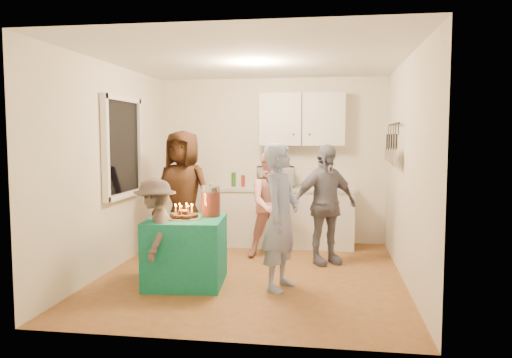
# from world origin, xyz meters

# --- Properties ---
(floor) EXTENTS (4.00, 4.00, 0.00)m
(floor) POSITION_xyz_m (0.00, 0.00, 0.00)
(floor) COLOR brown
(floor) RESTS_ON ground
(ceiling) EXTENTS (4.00, 4.00, 0.00)m
(ceiling) POSITION_xyz_m (0.00, 0.00, 2.60)
(ceiling) COLOR white
(ceiling) RESTS_ON floor
(back_wall) EXTENTS (3.60, 3.60, 0.00)m
(back_wall) POSITION_xyz_m (0.00, 2.00, 1.30)
(back_wall) COLOR silver
(back_wall) RESTS_ON floor
(left_wall) EXTENTS (4.00, 4.00, 0.00)m
(left_wall) POSITION_xyz_m (-1.80, 0.00, 1.30)
(left_wall) COLOR silver
(left_wall) RESTS_ON floor
(right_wall) EXTENTS (4.00, 4.00, 0.00)m
(right_wall) POSITION_xyz_m (1.80, 0.00, 1.30)
(right_wall) COLOR silver
(right_wall) RESTS_ON floor
(window_night) EXTENTS (0.04, 1.00, 1.20)m
(window_night) POSITION_xyz_m (-1.77, 0.30, 1.55)
(window_night) COLOR black
(window_night) RESTS_ON left_wall
(counter) EXTENTS (2.20, 0.58, 0.86)m
(counter) POSITION_xyz_m (0.20, 1.70, 0.43)
(counter) COLOR white
(counter) RESTS_ON floor
(countertop) EXTENTS (2.24, 0.62, 0.05)m
(countertop) POSITION_xyz_m (0.20, 1.70, 0.89)
(countertop) COLOR beige
(countertop) RESTS_ON counter
(upper_cabinet) EXTENTS (1.30, 0.30, 0.80)m
(upper_cabinet) POSITION_xyz_m (0.50, 1.85, 1.95)
(upper_cabinet) COLOR white
(upper_cabinet) RESTS_ON back_wall
(pot_rack) EXTENTS (0.12, 1.00, 0.60)m
(pot_rack) POSITION_xyz_m (1.72, 0.70, 1.60)
(pot_rack) COLOR black
(pot_rack) RESTS_ON right_wall
(microwave) EXTENTS (0.63, 0.48, 0.32)m
(microwave) POSITION_xyz_m (0.10, 1.70, 1.07)
(microwave) COLOR white
(microwave) RESTS_ON countertop
(party_table) EXTENTS (0.92, 0.92, 0.76)m
(party_table) POSITION_xyz_m (-0.69, -0.46, 0.38)
(party_table) COLOR #12785C
(party_table) RESTS_ON floor
(donut_cake) EXTENTS (0.38, 0.38, 0.18)m
(donut_cake) POSITION_xyz_m (-0.70, -0.49, 0.85)
(donut_cake) COLOR #381C0C
(donut_cake) RESTS_ON party_table
(punch_jar) EXTENTS (0.22, 0.22, 0.34)m
(punch_jar) POSITION_xyz_m (-0.44, -0.27, 0.93)
(punch_jar) COLOR red
(punch_jar) RESTS_ON party_table
(man_birthday) EXTENTS (0.53, 0.68, 1.62)m
(man_birthday) POSITION_xyz_m (0.40, -0.48, 0.81)
(man_birthday) COLOR #8A9CC9
(man_birthday) RESTS_ON floor
(woman_back_left) EXTENTS (0.96, 0.72, 1.77)m
(woman_back_left) POSITION_xyz_m (-1.09, 0.77, 0.89)
(woman_back_left) COLOR #572F18
(woman_back_left) RESTS_ON floor
(woman_back_center) EXTENTS (0.87, 0.77, 1.48)m
(woman_back_center) POSITION_xyz_m (0.15, 0.95, 0.74)
(woman_back_center) COLOR #DF747B
(woman_back_center) RESTS_ON floor
(woman_back_right) EXTENTS (1.00, 0.81, 1.59)m
(woman_back_right) POSITION_xyz_m (0.87, 0.70, 0.79)
(woman_back_right) COLOR black
(woman_back_right) RESTS_ON floor
(child_near_left) EXTENTS (0.68, 0.90, 1.24)m
(child_near_left) POSITION_xyz_m (-0.98, -0.67, 0.62)
(child_near_left) COLOR #4D3F3E
(child_near_left) RESTS_ON floor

